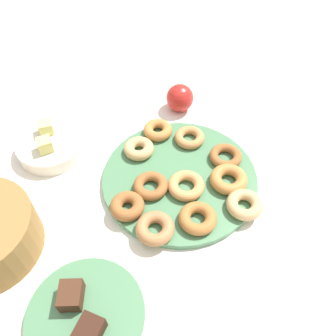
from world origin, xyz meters
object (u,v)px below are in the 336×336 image
Objects in this scene: donut_plate at (180,178)px; donut_6 at (155,228)px; donut_1 at (139,149)px; donut_2 at (158,130)px; melon_chunk_right at (46,128)px; fruit_bowl at (52,146)px; melon_chunk_left at (45,145)px; donut_9 at (186,186)px; donut_4 at (127,206)px; donut_10 at (244,205)px; donut_0 at (151,186)px; brownie_far at (71,295)px; donut_5 at (226,156)px; donut_8 at (190,137)px; cake_plate at (86,316)px; donut_3 at (198,218)px; donut_7 at (229,179)px; apple at (181,98)px; brownie_near at (89,331)px.

donut_6 reaches higher than donut_plate.
donut_2 is (0.07, -0.05, -0.00)m from donut_1.
donut_2 is 0.31m from melon_chunk_right.
fruit_bowl reaches higher than donut_plate.
donut_9 is at bearing -105.84° from melon_chunk_left.
donut_4 reaches higher than donut_9.
donut_1 and donut_4 have the same top height.
donut_2 is at bearing -13.38° from donut_4.
donut_0 is at bearing 77.01° from donut_10.
melon_chunk_right is (0.03, 0.01, 0.04)m from fruit_bowl.
brownie_far reaches higher than donut_10.
donut_5 is 0.12m from donut_8.
donut_9 is at bearing 133.51° from donut_5.
cake_plate is 4.40× the size of brownie_far.
melon_chunk_right reaches higher than cake_plate.
donut_3 is at bearing -54.28° from brownie_far.
donut_6 is 2.44× the size of melon_chunk_left.
donut_plate is 4.51× the size of donut_3.
donut_9 is at bearing -113.92° from melon_chunk_right.
donut_9 is at bearing 101.07° from donut_7.
donut_6 is at bearing 141.45° from donut_5.
donut_0 is 1.05× the size of donut_4.
donut_0 is 1.03× the size of apple.
donut_8 is 0.39m from melon_chunk_left.
donut_6 reaches higher than donut_0.
donut_7 is 0.51m from melon_chunk_right.
donut_4 is 1.54× the size of brownie_near.
donut_4 reaches higher than donut_8.
donut_plate and cake_plate have the same top height.
donut_8 is at bearing 54.33° from donut_5.
donut_2 is at bearing -13.71° from cake_plate.
donut_4 is at bearing 92.15° from donut_10.
melon_chunk_left reaches higher than donut_0.
melon_chunk_right reaches higher than donut_0.
brownie_near is at bearing 146.84° from donut_5.
donut_10 is at bearing -139.13° from donut_2.
cake_plate is (-0.30, 0.11, -0.02)m from donut_0.
donut_5 is 0.08m from donut_7.
donut_1 is 0.25m from donut_7.
donut_4 reaches higher than donut_2.
donut_plate is 0.36m from melon_chunk_left.
donut_10 reaches higher than donut_8.
donut_4 is 0.99× the size of donut_8.
donut_10 is 0.42m from cake_plate.
apple is at bearing 5.27° from donut_3.
apple is (0.13, -0.06, 0.01)m from donut_2.
donut_2 and donut_3 have the same top height.
donut_10 is (0.04, -0.11, 0.00)m from donut_3.
donut_1 is 0.86× the size of donut_7.
donut_3 is at bearing 144.66° from donut_7.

